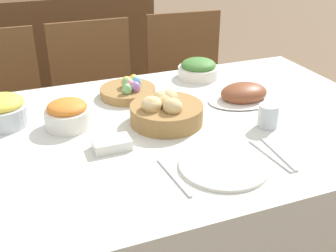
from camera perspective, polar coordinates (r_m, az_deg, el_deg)
The scene contains 17 objects.
dining_table at distance 1.61m, azimuth -1.79°, elevation -12.16°, with size 1.71×1.01×0.74m.
chair_far_left at distance 2.18m, azimuth -21.68°, elevation 0.88°, with size 0.43×0.43×0.90m.
chair_far_center at distance 2.21m, azimuth -9.43°, elevation 2.93°, with size 0.43×0.43×0.90m.
chair_far_right at distance 2.36m, azimuth 2.99°, elevation 4.85°, with size 0.46×0.46×0.90m.
sideboard at distance 2.99m, azimuth -15.05°, elevation 8.12°, with size 1.29×0.44×0.93m.
bread_basket at distance 1.42m, azimuth -0.33°, elevation 2.05°, with size 0.25×0.25×0.11m.
egg_basket at distance 1.65m, azimuth -5.37°, elevation 4.85°, with size 0.21×0.21×0.08m.
ham_platter at distance 1.63m, azimuth 10.21°, elevation 4.25°, with size 0.28×0.20×0.07m.
pineapple_bowl at distance 1.52m, azimuth -21.54°, elevation 1.96°, with size 0.17×0.17×0.10m.
carrot_bowl at distance 1.43m, azimuth -13.43°, elevation 1.58°, with size 0.15×0.15×0.09m.
green_salad_bowl at distance 1.84m, azimuth 4.13°, elevation 7.74°, with size 0.18×0.18×0.08m.
dinner_plate at distance 1.20m, azimuth 7.56°, elevation -5.29°, with size 0.26×0.26×0.01m.
fork at distance 1.15m, azimuth 0.78°, elevation -6.94°, with size 0.02×0.20×0.00m.
knife at distance 1.28m, azimuth 13.61°, elevation -3.94°, with size 0.02×0.20×0.00m.
spoon at distance 1.29m, azimuth 14.71°, elevation -3.67°, with size 0.02×0.20×0.00m.
drinking_cup at distance 1.44m, azimuth 13.41°, elevation 1.34°, with size 0.07×0.07×0.08m.
butter_dish at distance 1.29m, azimuth -7.62°, elevation -2.43°, with size 0.11×0.07×0.03m.
Camera 1 is at (-0.41, -1.18, 1.39)m, focal length 45.00 mm.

